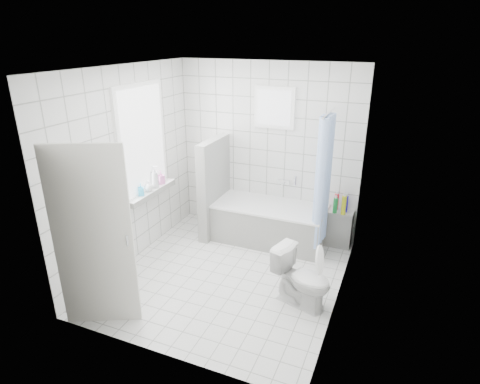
% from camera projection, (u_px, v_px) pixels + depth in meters
% --- Properties ---
extents(ground, '(3.00, 3.00, 0.00)m').
position_uv_depth(ground, '(227.00, 275.00, 5.23)').
color(ground, white).
rests_on(ground, ground).
extents(ceiling, '(3.00, 3.00, 0.00)m').
position_uv_depth(ceiling, '(225.00, 68.00, 4.27)').
color(ceiling, white).
rests_on(ceiling, ground).
extents(wall_back, '(2.80, 0.02, 2.60)m').
position_uv_depth(wall_back, '(267.00, 150.00, 6.04)').
color(wall_back, white).
rests_on(wall_back, ground).
extents(wall_front, '(2.80, 0.02, 2.60)m').
position_uv_depth(wall_front, '(154.00, 237.00, 3.46)').
color(wall_front, white).
rests_on(wall_front, ground).
extents(wall_left, '(0.02, 3.00, 2.60)m').
position_uv_depth(wall_left, '(129.00, 168.00, 5.25)').
color(wall_left, white).
rests_on(wall_left, ground).
extents(wall_right, '(0.02, 3.00, 2.60)m').
position_uv_depth(wall_right, '(346.00, 200.00, 4.25)').
color(wall_right, white).
rests_on(wall_right, ground).
extents(window_left, '(0.01, 0.90, 1.40)m').
position_uv_depth(window_left, '(143.00, 141.00, 5.38)').
color(window_left, white).
rests_on(window_left, wall_left).
extents(window_back, '(0.50, 0.01, 0.50)m').
position_uv_depth(window_back, '(274.00, 108.00, 5.72)').
color(window_back, white).
rests_on(window_back, wall_back).
extents(window_sill, '(0.18, 1.02, 0.08)m').
position_uv_depth(window_sill, '(151.00, 192.00, 5.64)').
color(window_sill, white).
rests_on(window_sill, wall_left).
extents(door, '(0.74, 0.38, 2.00)m').
position_uv_depth(door, '(93.00, 239.00, 4.06)').
color(door, silver).
rests_on(door, ground).
extents(bathtub, '(1.64, 0.77, 0.58)m').
position_uv_depth(bathtub, '(269.00, 223.00, 6.02)').
color(bathtub, white).
rests_on(bathtub, ground).
extents(partition_wall, '(0.15, 0.85, 1.50)m').
position_uv_depth(partition_wall, '(214.00, 187.00, 6.13)').
color(partition_wall, white).
rests_on(partition_wall, ground).
extents(tiled_ledge, '(0.40, 0.24, 0.55)m').
position_uv_depth(tiled_ledge, '(338.00, 228.00, 5.90)').
color(tiled_ledge, white).
rests_on(tiled_ledge, ground).
extents(toilet, '(0.75, 0.56, 0.69)m').
position_uv_depth(toilet, '(302.00, 278.00, 4.57)').
color(toilet, white).
rests_on(toilet, ground).
extents(curtain_rod, '(0.02, 0.80, 0.02)m').
position_uv_depth(curtain_rod, '(329.00, 113.00, 5.10)').
color(curtain_rod, silver).
rests_on(curtain_rod, wall_back).
extents(shower_curtain, '(0.14, 0.48, 1.78)m').
position_uv_depth(shower_curtain, '(322.00, 182.00, 5.32)').
color(shower_curtain, '#4C7FE1').
rests_on(shower_curtain, curtain_rod).
extents(tub_faucet, '(0.18, 0.06, 0.06)m').
position_uv_depth(tub_faucet, '(284.00, 182.00, 6.07)').
color(tub_faucet, silver).
rests_on(tub_faucet, wall_back).
extents(sill_bottles, '(0.16, 0.61, 0.32)m').
position_uv_depth(sill_bottles, '(152.00, 180.00, 5.62)').
color(sill_bottles, silver).
rests_on(sill_bottles, window_sill).
extents(ledge_bottles, '(0.20, 0.19, 0.28)m').
position_uv_depth(ledge_bottles, '(340.00, 204.00, 5.71)').
color(ledge_bottles, '#168535').
rests_on(ledge_bottles, tiled_ledge).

